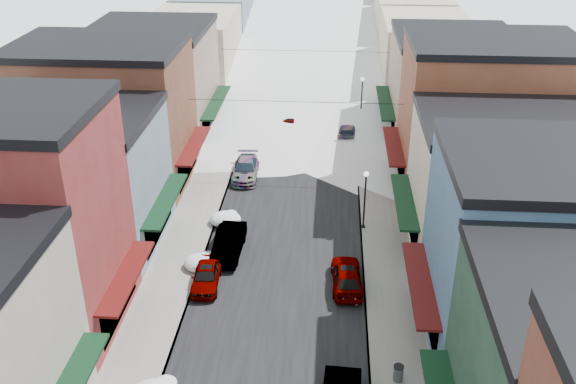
# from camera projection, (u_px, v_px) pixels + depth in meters

# --- Properties ---
(road) EXTENTS (10.00, 160.00, 0.01)m
(road) POSITION_uv_depth(u_px,v_px,m) (306.00, 95.00, 69.39)
(road) COLOR black
(road) RESTS_ON ground
(sidewalk_left) EXTENTS (3.20, 160.00, 0.15)m
(sidewalk_left) POSITION_uv_depth(u_px,v_px,m) (246.00, 93.00, 69.77)
(sidewalk_left) COLOR gray
(sidewalk_left) RESTS_ON ground
(sidewalk_right) EXTENTS (3.20, 160.00, 0.15)m
(sidewalk_right) POSITION_uv_depth(u_px,v_px,m) (367.00, 96.00, 68.94)
(sidewalk_right) COLOR gray
(sidewalk_right) RESTS_ON ground
(curb_left) EXTENTS (0.10, 160.00, 0.15)m
(curb_left) POSITION_uv_depth(u_px,v_px,m) (260.00, 94.00, 69.68)
(curb_left) COLOR slate
(curb_left) RESTS_ON ground
(curb_right) EXTENTS (0.10, 160.00, 0.15)m
(curb_right) POSITION_uv_depth(u_px,v_px,m) (353.00, 96.00, 69.04)
(curb_right) COLOR slate
(curb_right) RESTS_ON ground
(bldg_l_brick_near) EXTENTS (12.30, 8.20, 12.50)m
(bldg_l_brick_near) POSITION_uv_depth(u_px,v_px,m) (1.00, 221.00, 32.33)
(bldg_l_brick_near) COLOR maroon
(bldg_l_brick_near) RESTS_ON ground
(bldg_l_grayblue) EXTENTS (11.30, 9.20, 9.00)m
(bldg_l_grayblue) POSITION_uv_depth(u_px,v_px,m) (77.00, 179.00, 40.64)
(bldg_l_grayblue) COLOR gray
(bldg_l_grayblue) RESTS_ON ground
(bldg_l_brick_far) EXTENTS (13.30, 9.20, 11.00)m
(bldg_l_brick_far) POSITION_uv_depth(u_px,v_px,m) (106.00, 115.00, 48.24)
(bldg_l_brick_far) COLOR brown
(bldg_l_brick_far) RESTS_ON ground
(bldg_l_tan) EXTENTS (11.30, 11.20, 10.00)m
(bldg_l_tan) POSITION_uv_depth(u_px,v_px,m) (153.00, 82.00, 57.28)
(bldg_l_tan) COLOR #937460
(bldg_l_tan) RESTS_ON ground
(bldg_r_blue) EXTENTS (11.30, 9.20, 10.50)m
(bldg_r_blue) POSITION_uv_depth(u_px,v_px,m) (539.00, 253.00, 31.54)
(bldg_r_blue) COLOR #3E678C
(bldg_r_blue) RESTS_ON ground
(bldg_r_cream) EXTENTS (12.30, 9.20, 9.00)m
(bldg_r_cream) POSITION_uv_depth(u_px,v_px,m) (505.00, 186.00, 39.84)
(bldg_r_cream) COLOR beige
(bldg_r_cream) RESTS_ON ground
(bldg_r_brick_far) EXTENTS (13.30, 9.20, 11.50)m
(bldg_r_brick_far) POSITION_uv_depth(u_px,v_px,m) (486.00, 116.00, 47.23)
(bldg_r_brick_far) COLOR brown
(bldg_r_brick_far) RESTS_ON ground
(bldg_r_tan) EXTENTS (11.30, 11.20, 9.50)m
(bldg_r_tan) POSITION_uv_depth(u_px,v_px,m) (450.00, 87.00, 56.63)
(bldg_r_tan) COLOR #977863
(bldg_r_tan) RESTS_ON ground
(distant_blocks) EXTENTS (34.00, 55.00, 8.00)m
(distant_blocks) POSITION_uv_depth(u_px,v_px,m) (314.00, 14.00, 87.99)
(distant_blocks) COLOR gray
(distant_blocks) RESTS_ON ground
(overhead_cables) EXTENTS (16.40, 15.04, 0.04)m
(overhead_cables) POSITION_uv_depth(u_px,v_px,m) (300.00, 73.00, 55.47)
(overhead_cables) COLOR black
(overhead_cables) RESTS_ON ground
(car_silver_sedan) EXTENTS (1.77, 3.96, 1.32)m
(car_silver_sedan) POSITION_uv_depth(u_px,v_px,m) (206.00, 276.00, 37.85)
(car_silver_sedan) COLOR gray
(car_silver_sedan) RESTS_ON ground
(car_dark_hatch) EXTENTS (1.77, 4.75, 1.55)m
(car_dark_hatch) POSITION_uv_depth(u_px,v_px,m) (229.00, 243.00, 40.90)
(car_dark_hatch) COLOR black
(car_dark_hatch) RESTS_ON ground
(car_silver_wagon) EXTENTS (2.17, 4.92, 1.41)m
(car_silver_wagon) POSITION_uv_depth(u_px,v_px,m) (246.00, 169.00, 50.96)
(car_silver_wagon) COLOR #9C9FA4
(car_silver_wagon) RESTS_ON ground
(car_gray_suv) EXTENTS (1.99, 4.49, 1.50)m
(car_gray_suv) POSITION_uv_depth(u_px,v_px,m) (347.00, 276.00, 37.68)
(car_gray_suv) COLOR gray
(car_gray_suv) RESTS_ON ground
(car_black_sedan) EXTENTS (2.20, 4.78, 1.35)m
(car_black_sedan) POSITION_uv_depth(u_px,v_px,m) (347.00, 132.00, 58.06)
(car_black_sedan) COLOR black
(car_black_sedan) RESTS_ON ground
(car_lane_silver) EXTENTS (1.85, 4.33, 1.46)m
(car_lane_silver) POSITION_uv_depth(u_px,v_px,m) (288.00, 126.00, 59.22)
(car_lane_silver) COLOR gray
(car_lane_silver) RESTS_ON ground
(car_lane_white) EXTENTS (2.79, 5.56, 1.51)m
(car_lane_white) POSITION_uv_depth(u_px,v_px,m) (319.00, 68.00, 76.08)
(car_lane_white) COLOR silver
(car_lane_white) RESTS_ON ground
(trash_can) EXTENTS (0.51, 0.51, 0.86)m
(trash_can) POSITION_uv_depth(u_px,v_px,m) (398.00, 373.00, 30.71)
(trash_can) COLOR #585A5D
(trash_can) RESTS_ON sidewalk_right
(streetlamp_near) EXTENTS (0.35, 0.35, 4.20)m
(streetlamp_near) POSITION_uv_depth(u_px,v_px,m) (365.00, 193.00, 42.72)
(streetlamp_near) COLOR black
(streetlamp_near) RESTS_ON sidewalk_right
(streetlamp_far) EXTENTS (0.38, 0.38, 4.54)m
(streetlamp_far) POSITION_uv_depth(u_px,v_px,m) (362.00, 94.00, 60.34)
(streetlamp_far) COLOR black
(streetlamp_far) RESTS_ON sidewalk_right
(snow_pile_mid) EXTENTS (2.17, 2.54, 0.92)m
(snow_pile_mid) POSITION_uv_depth(u_px,v_px,m) (202.00, 262.00, 39.53)
(snow_pile_mid) COLOR white
(snow_pile_mid) RESTS_ON ground
(snow_pile_far) EXTENTS (2.18, 2.54, 0.92)m
(snow_pile_far) POSITION_uv_depth(u_px,v_px,m) (226.00, 219.00, 44.38)
(snow_pile_far) COLOR white
(snow_pile_far) RESTS_ON ground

